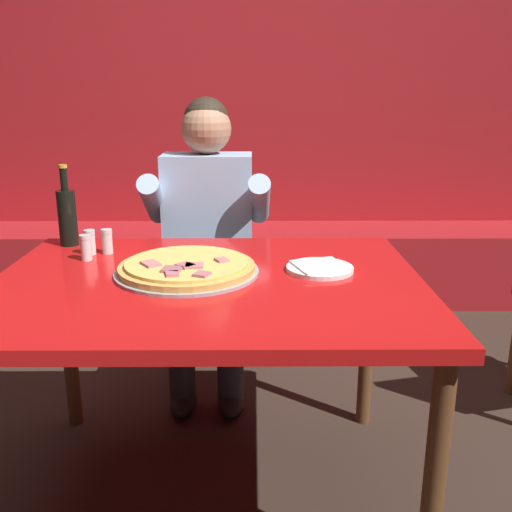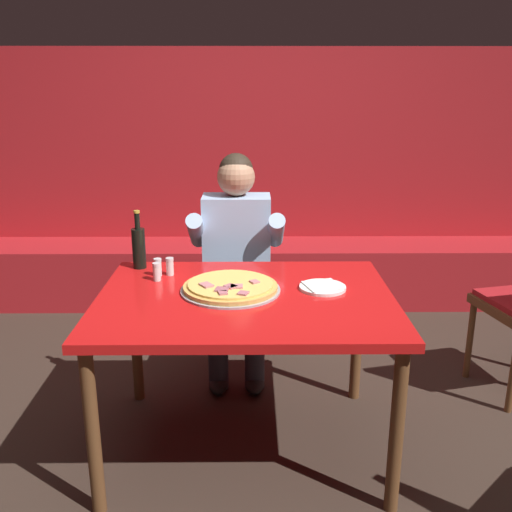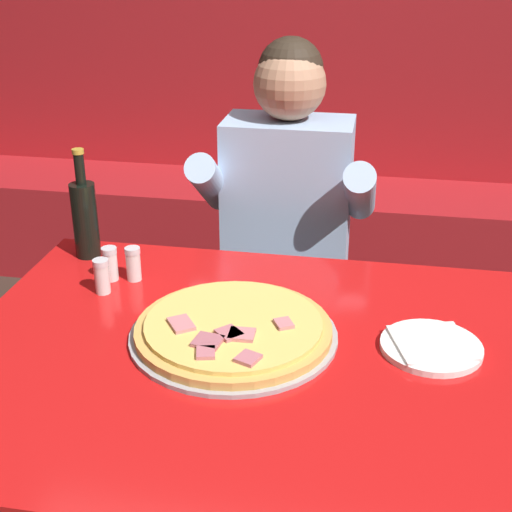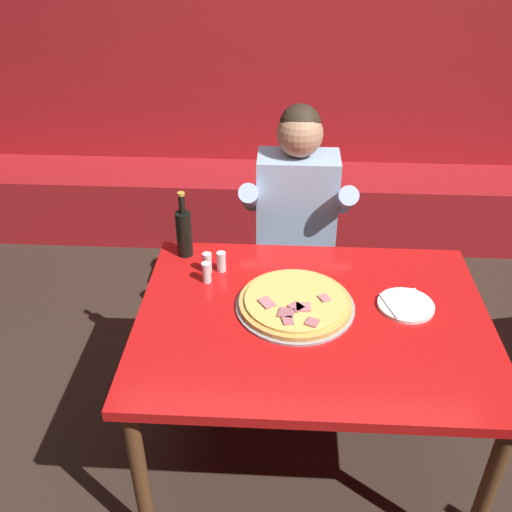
{
  "view_description": "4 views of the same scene",
  "coord_description": "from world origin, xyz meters",
  "px_view_note": "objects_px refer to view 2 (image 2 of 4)",
  "views": [
    {
      "loc": [
        0.14,
        -1.62,
        1.3
      ],
      "look_at": [
        0.15,
        0.29,
        0.74
      ],
      "focal_mm": 40.0,
      "sensor_mm": 36.0,
      "label": 1
    },
    {
      "loc": [
        0.03,
        -2.32,
        1.64
      ],
      "look_at": [
        0.05,
        0.19,
        0.88
      ],
      "focal_mm": 40.0,
      "sensor_mm": 36.0,
      "label": 2
    },
    {
      "loc": [
        0.21,
        -1.22,
        1.55
      ],
      "look_at": [
        -0.06,
        0.29,
        0.84
      ],
      "focal_mm": 50.0,
      "sensor_mm": 36.0,
      "label": 3
    },
    {
      "loc": [
        -0.12,
        -1.63,
        2.07
      ],
      "look_at": [
        -0.23,
        0.34,
        0.8
      ],
      "focal_mm": 40.0,
      "sensor_mm": 36.0,
      "label": 4
    }
  ],
  "objects_px": {
    "main_dining_table": "(246,312)",
    "pizza": "(230,287)",
    "beer_bottle": "(139,246)",
    "shaker_red_pepper_flakes": "(170,267)",
    "plate_white_paper": "(323,287)",
    "shaker_oregano": "(158,268)",
    "shaker_black_pepper": "(157,273)",
    "diner_seated_blue_shirt": "(236,257)"
  },
  "relations": [
    {
      "from": "main_dining_table",
      "to": "shaker_red_pepper_flakes",
      "type": "distance_m",
      "value": 0.47
    },
    {
      "from": "diner_seated_blue_shirt",
      "to": "shaker_red_pepper_flakes",
      "type": "bearing_deg",
      "value": -124.4
    },
    {
      "from": "main_dining_table",
      "to": "pizza",
      "type": "xyz_separation_m",
      "value": [
        -0.07,
        0.05,
        0.1
      ]
    },
    {
      "from": "shaker_oregano",
      "to": "diner_seated_blue_shirt",
      "type": "height_order",
      "value": "diner_seated_blue_shirt"
    },
    {
      "from": "shaker_oregano",
      "to": "shaker_red_pepper_flakes",
      "type": "height_order",
      "value": "same"
    },
    {
      "from": "beer_bottle",
      "to": "shaker_black_pepper",
      "type": "distance_m",
      "value": 0.24
    },
    {
      "from": "beer_bottle",
      "to": "shaker_red_pepper_flakes",
      "type": "xyz_separation_m",
      "value": [
        0.17,
        -0.12,
        -0.07
      ]
    },
    {
      "from": "pizza",
      "to": "shaker_red_pepper_flakes",
      "type": "relative_size",
      "value": 5.16
    },
    {
      "from": "beer_bottle",
      "to": "shaker_red_pepper_flakes",
      "type": "distance_m",
      "value": 0.21
    },
    {
      "from": "plate_white_paper",
      "to": "shaker_oregano",
      "type": "bearing_deg",
      "value": 166.07
    },
    {
      "from": "pizza",
      "to": "shaker_black_pepper",
      "type": "bearing_deg",
      "value": 157.25
    },
    {
      "from": "shaker_red_pepper_flakes",
      "to": "beer_bottle",
      "type": "bearing_deg",
      "value": 145.34
    },
    {
      "from": "beer_bottle",
      "to": "diner_seated_blue_shirt",
      "type": "relative_size",
      "value": 0.23
    },
    {
      "from": "shaker_red_pepper_flakes",
      "to": "shaker_black_pepper",
      "type": "xyz_separation_m",
      "value": [
        -0.05,
        -0.08,
        0.0
      ]
    },
    {
      "from": "pizza",
      "to": "plate_white_paper",
      "type": "relative_size",
      "value": 2.11
    },
    {
      "from": "pizza",
      "to": "beer_bottle",
      "type": "distance_m",
      "value": 0.58
    },
    {
      "from": "shaker_red_pepper_flakes",
      "to": "diner_seated_blue_shirt",
      "type": "xyz_separation_m",
      "value": [
        0.31,
        0.45,
        -0.09
      ]
    },
    {
      "from": "plate_white_paper",
      "to": "shaker_black_pepper",
      "type": "height_order",
      "value": "shaker_black_pepper"
    },
    {
      "from": "main_dining_table",
      "to": "shaker_oregano",
      "type": "bearing_deg",
      "value": 147.55
    },
    {
      "from": "main_dining_table",
      "to": "pizza",
      "type": "distance_m",
      "value": 0.13
    },
    {
      "from": "main_dining_table",
      "to": "shaker_black_pepper",
      "type": "relative_size",
      "value": 14.99
    },
    {
      "from": "main_dining_table",
      "to": "shaker_black_pepper",
      "type": "xyz_separation_m",
      "value": [
        -0.42,
        0.2,
        0.12
      ]
    },
    {
      "from": "main_dining_table",
      "to": "plate_white_paper",
      "type": "relative_size",
      "value": 6.14
    },
    {
      "from": "main_dining_table",
      "to": "diner_seated_blue_shirt",
      "type": "xyz_separation_m",
      "value": [
        -0.06,
        0.73,
        0.03
      ]
    },
    {
      "from": "main_dining_table",
      "to": "shaker_red_pepper_flakes",
      "type": "xyz_separation_m",
      "value": [
        -0.36,
        0.28,
        0.12
      ]
    },
    {
      "from": "main_dining_table",
      "to": "shaker_black_pepper",
      "type": "height_order",
      "value": "shaker_black_pepper"
    },
    {
      "from": "pizza",
      "to": "shaker_red_pepper_flakes",
      "type": "height_order",
      "value": "shaker_red_pepper_flakes"
    },
    {
      "from": "diner_seated_blue_shirt",
      "to": "plate_white_paper",
      "type": "bearing_deg",
      "value": -58.2
    },
    {
      "from": "beer_bottle",
      "to": "shaker_oregano",
      "type": "xyz_separation_m",
      "value": [
        0.11,
        -0.13,
        -0.07
      ]
    },
    {
      "from": "plate_white_paper",
      "to": "shaker_red_pepper_flakes",
      "type": "relative_size",
      "value": 2.44
    },
    {
      "from": "beer_bottle",
      "to": "shaker_red_pepper_flakes",
      "type": "relative_size",
      "value": 3.4
    },
    {
      "from": "main_dining_table",
      "to": "plate_white_paper",
      "type": "height_order",
      "value": "plate_white_paper"
    },
    {
      "from": "shaker_oregano",
      "to": "shaker_red_pepper_flakes",
      "type": "xyz_separation_m",
      "value": [
        0.06,
        0.01,
        0.0
      ]
    },
    {
      "from": "pizza",
      "to": "shaker_oregano",
      "type": "xyz_separation_m",
      "value": [
        -0.35,
        0.22,
        0.02
      ]
    },
    {
      "from": "plate_white_paper",
      "to": "main_dining_table",
      "type": "bearing_deg",
      "value": -167.35
    },
    {
      "from": "shaker_black_pepper",
      "to": "diner_seated_blue_shirt",
      "type": "bearing_deg",
      "value": 55.86
    },
    {
      "from": "plate_white_paper",
      "to": "diner_seated_blue_shirt",
      "type": "distance_m",
      "value": 0.77
    },
    {
      "from": "shaker_oregano",
      "to": "shaker_black_pepper",
      "type": "relative_size",
      "value": 1.0
    },
    {
      "from": "pizza",
      "to": "shaker_oregano",
      "type": "relative_size",
      "value": 5.16
    },
    {
      "from": "pizza",
      "to": "shaker_black_pepper",
      "type": "relative_size",
      "value": 5.16
    },
    {
      "from": "shaker_oregano",
      "to": "main_dining_table",
      "type": "bearing_deg",
      "value": -32.45
    },
    {
      "from": "shaker_red_pepper_flakes",
      "to": "shaker_black_pepper",
      "type": "distance_m",
      "value": 0.09
    }
  ]
}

